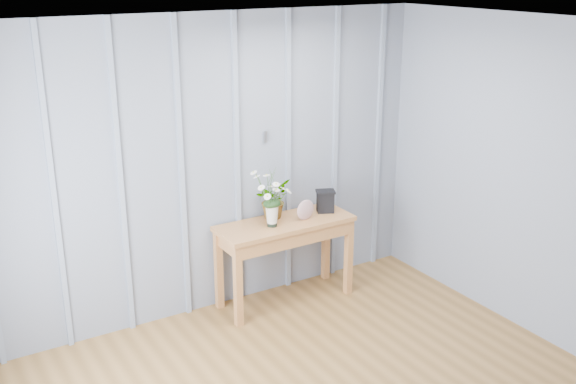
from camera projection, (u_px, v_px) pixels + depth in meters
room_shell at (295, 108)px, 4.20m from camera, size 4.00×4.50×2.50m
sideboard at (285, 234)px, 5.80m from camera, size 1.20×0.45×0.75m
daisy_vase at (272, 190)px, 5.55m from camera, size 0.36×0.28×0.52m
spider_plant at (273, 199)px, 5.80m from camera, size 0.39×0.38×0.33m
felt_disc_vessel at (305, 210)px, 5.77m from camera, size 0.18×0.07×0.18m
carved_box at (325, 201)px, 5.95m from camera, size 0.20×0.18×0.20m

